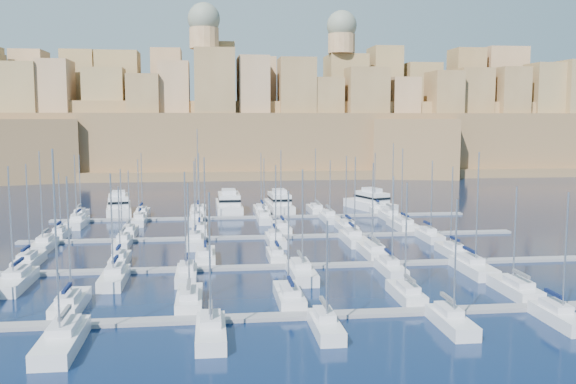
{
  "coord_description": "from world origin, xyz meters",
  "views": [
    {
      "loc": [
        -10.69,
        -96.84,
        20.24
      ],
      "look_at": [
        1.9,
        6.0,
        8.31
      ],
      "focal_mm": 40.0,
      "sensor_mm": 36.0,
      "label": 1
    }
  ],
  "objects": [
    {
      "name": "sailboat_26",
      "position": [
        -12.63,
        15.25,
        0.75
      ],
      "size": [
        2.62,
        8.72,
        14.52
      ],
      "color": "silver",
      "rests_on": "ground"
    },
    {
      "name": "sailboat_11",
      "position": [
        23.43,
        -39.06,
        0.73
      ],
      "size": [
        2.5,
        8.33,
        13.51
      ],
      "color": "silver",
      "rests_on": "ground"
    },
    {
      "name": "sailboat_37",
      "position": [
        -24.73,
        37.19,
        0.74
      ],
      "size": [
        2.58,
        8.59,
        13.47
      ],
      "color": "silver",
      "rests_on": "ground"
    },
    {
      "name": "sailboat_4",
      "position": [
        10.97,
        -28.97,
        0.73
      ],
      "size": [
        2.48,
        8.28,
        13.45
      ],
      "color": "silver",
      "rests_on": "ground"
    },
    {
      "name": "sailboat_28",
      "position": [
        13.7,
        15.42,
        0.74
      ],
      "size": [
        2.72,
        9.06,
        13.81
      ],
      "color": "silver",
      "rests_on": "ground"
    },
    {
      "name": "pontoon_far",
      "position": [
        0.0,
        32.0,
        0.2
      ],
      "size": [
        84.0,
        2.0,
        0.4
      ],
      "primitive_type": "cube",
      "color": "slate",
      "rests_on": "ground"
    },
    {
      "name": "pontoon_near",
      "position": [
        0.0,
        -34.0,
        0.2
      ],
      "size": [
        84.0,
        2.0,
        0.4
      ],
      "primitive_type": "cube",
      "color": "slate",
      "rests_on": "ground"
    },
    {
      "name": "sailboat_31",
      "position": [
        -24.51,
        5.18,
        0.72
      ],
      "size": [
        2.36,
        7.85,
        12.75
      ],
      "color": "silver",
      "rests_on": "ground"
    },
    {
      "name": "sailboat_19",
      "position": [
        -22.58,
        -17.65,
        0.75
      ],
      "size": [
        2.86,
        9.54,
        13.98
      ],
      "color": "silver",
      "rests_on": "ground"
    },
    {
      "name": "sailboat_23",
      "position": [
        23.52,
        -17.9,
        0.77
      ],
      "size": [
        3.01,
        10.04,
        16.26
      ],
      "color": "silver",
      "rests_on": "ground"
    },
    {
      "name": "sailboat_45",
      "position": [
        -0.3,
        26.89,
        0.73
      ],
      "size": [
        2.53,
        8.43,
        12.86
      ],
      "color": "silver",
      "rests_on": "ground"
    },
    {
      "name": "sailboat_41",
      "position": [
        24.71,
        37.22,
        0.73
      ],
      "size": [
        2.6,
        8.65,
        13.14
      ],
      "color": "silver",
      "rests_on": "ground"
    },
    {
      "name": "sailboat_36",
      "position": [
        -37.06,
        36.8,
        0.73
      ],
      "size": [
        2.34,
        7.81,
        13.23
      ],
      "color": "silver",
      "rests_on": "ground"
    },
    {
      "name": "sailboat_8",
      "position": [
        -10.81,
        -39.42,
        0.74
      ],
      "size": [
        2.72,
        9.07,
        14.02
      ],
      "color": "silver",
      "rests_on": "ground"
    },
    {
      "name": "sailboat_22",
      "position": [
        12.63,
        -17.02,
        0.73
      ],
      "size": [
        2.48,
        8.25,
        13.2
      ],
      "color": "silver",
      "rests_on": "ground"
    },
    {
      "name": "sailboat_21",
      "position": [
        0.73,
        -17.83,
        0.75
      ],
      "size": [
        2.97,
        9.89,
        14.27
      ],
      "color": "silver",
      "rests_on": "ground"
    },
    {
      "name": "sailboat_15",
      "position": [
        -1.45,
        -7.31,
        0.71
      ],
      "size": [
        2.28,
        7.59,
        11.14
      ],
      "color": "silver",
      "rests_on": "ground"
    },
    {
      "name": "sailboat_29",
      "position": [
        24.34,
        16.13,
        0.77
      ],
      "size": [
        3.15,
        10.5,
        15.06
      ],
      "color": "silver",
      "rests_on": "ground"
    },
    {
      "name": "sailboat_13",
      "position": [
        -23.28,
        -7.32,
        0.71
      ],
      "size": [
        2.27,
        7.57,
        11.2
      ],
      "color": "silver",
      "rests_on": "ground"
    },
    {
      "name": "fortified_city",
      "position": [
        -0.19,
        155.26,
        14.74
      ],
      "size": [
        460.0,
        108.95,
        59.52
      ],
      "color": "brown",
      "rests_on": "ground"
    },
    {
      "name": "sailboat_14",
      "position": [
        -11.48,
        -6.54,
        0.75
      ],
      "size": [
        2.75,
        9.15,
        15.09
      ],
      "color": "silver",
      "rests_on": "ground"
    },
    {
      "name": "sailboat_7",
      "position": [
        -23.86,
        -40.17,
        0.79
      ],
      "size": [
        3.18,
        10.59,
        17.98
      ],
      "color": "silver",
      "rests_on": "ground"
    },
    {
      "name": "sailboat_40",
      "position": [
        11.77,
        37.62,
        0.75
      ],
      "size": [
        2.84,
        9.47,
        14.12
      ],
      "color": "silver",
      "rests_on": "ground"
    },
    {
      "name": "sailboat_43",
      "position": [
        -24.24,
        27.19,
        0.73
      ],
      "size": [
        2.35,
        7.82,
        12.83
      ],
      "color": "silver",
      "rests_on": "ground"
    },
    {
      "name": "sailboat_32",
      "position": [
        -13.15,
        4.57,
        0.74
      ],
      "size": [
        2.73,
        9.09,
        13.91
      ],
      "color": "silver",
      "rests_on": "ground"
    },
    {
      "name": "sailboat_10",
      "position": [
        12.32,
        -39.06,
        0.73
      ],
      "size": [
        2.5,
        8.34,
        12.98
      ],
      "color": "silver",
      "rests_on": "ground"
    },
    {
      "name": "sailboat_27",
      "position": [
        1.86,
        15.57,
        0.75
      ],
      "size": [
        2.81,
        9.38,
        14.96
      ],
      "color": "silver",
      "rests_on": "ground"
    },
    {
      "name": "motor_yacht_b",
      "position": [
        -6.7,
        41.93,
        1.73
      ],
      "size": [
        5.55,
        17.63,
        5.25
      ],
      "color": "silver",
      "rests_on": "ground"
    },
    {
      "name": "sailboat_24",
      "position": [
        -36.14,
        14.61,
        0.71
      ],
      "size": [
        2.23,
        7.42,
        11.38
      ],
      "color": "silver",
      "rests_on": "ground"
    },
    {
      "name": "sailboat_42",
      "position": [
        -35.59,
        26.21,
        0.75
      ],
      "size": [
        2.94,
        9.82,
        13.81
      ],
      "color": "silver",
      "rests_on": "ground"
    },
    {
      "name": "sailboat_1",
      "position": [
        -25.57,
        -28.52,
        0.75
      ],
      "size": [
        2.76,
        9.19,
        14.5
      ],
      "color": "silver",
      "rests_on": "ground"
    },
    {
      "name": "sailboat_16",
      "position": [
        13.01,
        -6.32,
        0.75
      ],
      "size": [
        2.88,
        9.59,
        14.08
      ],
      "color": "silver",
      "rests_on": "ground"
    },
    {
      "name": "motor_yacht_c",
      "position": [
        4.19,
        40.97,
        1.73
      ],
      "size": [
        5.47,
        15.77,
        5.25
      ],
      "color": "silver",
      "rests_on": "ground"
    },
    {
      "name": "pontoon_mid_far",
      "position": [
        0.0,
        10.0,
        0.2
      ],
      "size": [
        84.0,
        2.0,
        0.4
      ],
      "primitive_type": "cube",
      "color": "slate",
      "rests_on": "ground"
    },
    {
      "name": "sailboat_35",
      "position": [
        25.59,
        4.96,
        0.74
      ],
      "size": [
        2.49,
        8.29,
        13.63
      ],
      "color": "silver",
      "rests_on": "ground"
    },
    {
      "name": "sailboat_12",
      "position": [
        -35.59,
        -6.65,
        0.75
      ],
      "size": [
        2.68,
        8.92,
        14.36
      ],
      "color": "silver",
      "rests_on": "ground"
    },
    {
      "name": "sailboat_44",
      "position": [
        -13.44,
        26.75,
        0.73
      ],
      "size": [
        2.62,
        8.73,
        13.19
      ],
      "color": "silver",
      "rests_on": "ground"
    },
    {
      "name": "sailboat_5",
      "position": [
        24.06,
        -28.49,
        0.73
      ],
      "size": [
        2.78,
        9.26,
        12.77
      ],
      "color": "silver",
      "rests_on": "ground"
    },
    {
      "name": "sailboat_25",
      "position": [
        -24.65,
        14.87,
        0.71
      ],
      "size": [
        2.38,
        7.95,
        11.65
      ],
      "color": "silver",
      "rests_on": "ground"
    },
    {
      "name": "ground",
      "position": [
        0.0,
        0.0,
        0.0
      ],
      "size": [
        600.0,
        600.0,
        0.0
      ],
      "primitive_type": "plane",
      "color": "black",
      "rests_on": "ground"
    },
    {
      "name": "pontoon_mid_near",
      "position": [
        0.0,
        -12.0,
        0.2
      ],
      "size": [
        84.0,
        2.0,
        0.4
      ],
      "primitive_type": "cube",
      "color": "slate",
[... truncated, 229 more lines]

